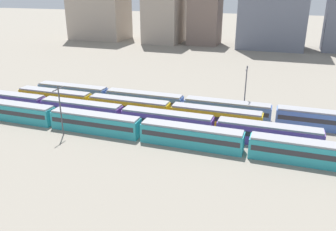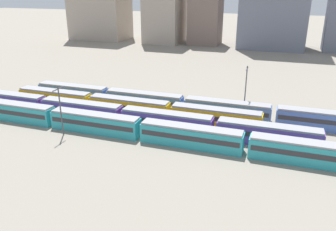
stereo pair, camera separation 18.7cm
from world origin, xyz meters
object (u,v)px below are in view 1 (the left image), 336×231
Objects in this scene: train_track_1 at (122,115)px; catenary_pole_1 at (245,88)px; train_track_3 at (227,109)px; train_track_0 at (141,129)px; catenary_pole_0 at (60,108)px; train_track_2 at (129,107)px.

train_track_1 is 26.54m from catenary_pole_1.
train_track_1 is 21.89m from train_track_3.
train_track_3 is at bearing 50.28° from train_track_0.
train_track_0 is 8.17m from train_track_1.
train_track_3 is at bearing -133.38° from catenary_pole_1.
train_track_0 is 15.26m from catenary_pole_0.
train_track_0 is 7.81× the size of catenary_pole_0.
train_track_0 is 0.80× the size of train_track_3.
catenary_pole_1 reaches higher than catenary_pole_0.
train_track_1 is (-6.31, 5.20, 0.00)m from train_track_0.
train_track_0 is 20.28m from train_track_3.
train_track_0 is 1.00× the size of train_track_1.
train_track_2 is at bearing 100.65° from train_track_1.
train_track_0 is 1.34× the size of train_track_2.
train_track_1 is at bearing -79.35° from train_track_2.
train_track_3 is at bearing 34.39° from catenary_pole_0.
train_track_2 is at bearing -160.02° from catenary_pole_1.
catenary_pole_1 is at bearing 19.98° from train_track_2.
train_track_3 is 6.06m from catenary_pole_1.
catenary_pole_0 reaches higher than train_track_1.
train_track_3 is (19.27, 10.40, 0.00)m from train_track_1.
train_track_2 is (-0.98, 5.20, -0.00)m from train_track_1.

